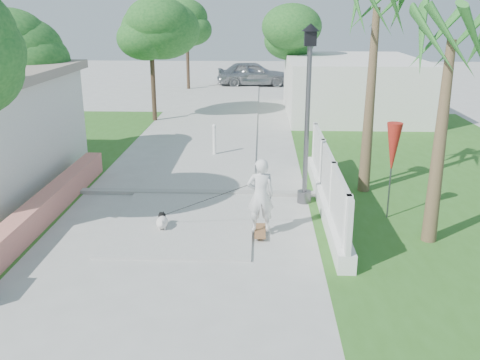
{
  "coord_description": "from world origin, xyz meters",
  "views": [
    {
      "loc": [
        1.76,
        -7.51,
        4.75
      ],
      "look_at": [
        1.31,
        3.88,
        1.1
      ],
      "focal_mm": 40.0,
      "sensor_mm": 36.0,
      "label": 1
    }
  ],
  "objects_px": {
    "street_lamp": "(308,109)",
    "parked_car": "(253,74)",
    "skateboarder": "(230,198)",
    "bollard": "(214,139)",
    "patio_umbrella": "(393,149)",
    "dog": "(162,221)"
  },
  "relations": [
    {
      "from": "bollard",
      "to": "patio_umbrella",
      "type": "xyz_separation_m",
      "value": [
        4.6,
        -5.5,
        1.1
      ]
    },
    {
      "from": "bollard",
      "to": "skateboarder",
      "type": "height_order",
      "value": "skateboarder"
    },
    {
      "from": "patio_umbrella",
      "to": "street_lamp",
      "type": "bearing_deg",
      "value": 152.24
    },
    {
      "from": "skateboarder",
      "to": "dog",
      "type": "distance_m",
      "value": 1.64
    },
    {
      "from": "street_lamp",
      "to": "parked_car",
      "type": "bearing_deg",
      "value": 94.41
    },
    {
      "from": "patio_umbrella",
      "to": "parked_car",
      "type": "distance_m",
      "value": 23.34
    },
    {
      "from": "patio_umbrella",
      "to": "skateboarder",
      "type": "bearing_deg",
      "value": -164.51
    },
    {
      "from": "street_lamp",
      "to": "bollard",
      "type": "bearing_deg",
      "value": 120.96
    },
    {
      "from": "patio_umbrella",
      "to": "skateboarder",
      "type": "xyz_separation_m",
      "value": [
        -3.7,
        -1.03,
        -0.88
      ]
    },
    {
      "from": "bollard",
      "to": "skateboarder",
      "type": "distance_m",
      "value": 6.59
    },
    {
      "from": "bollard",
      "to": "skateboarder",
      "type": "bearing_deg",
      "value": -82.15
    },
    {
      "from": "patio_umbrella",
      "to": "skateboarder",
      "type": "relative_size",
      "value": 0.91
    },
    {
      "from": "street_lamp",
      "to": "patio_umbrella",
      "type": "height_order",
      "value": "street_lamp"
    },
    {
      "from": "skateboarder",
      "to": "patio_umbrella",
      "type": "bearing_deg",
      "value": -170.8
    },
    {
      "from": "bollard",
      "to": "patio_umbrella",
      "type": "height_order",
      "value": "patio_umbrella"
    },
    {
      "from": "bollard",
      "to": "parked_car",
      "type": "relative_size",
      "value": 0.24
    },
    {
      "from": "bollard",
      "to": "dog",
      "type": "xyz_separation_m",
      "value": [
        -0.63,
        -6.46,
        -0.37
      ]
    },
    {
      "from": "street_lamp",
      "to": "dog",
      "type": "distance_m",
      "value": 4.45
    },
    {
      "from": "street_lamp",
      "to": "skateboarder",
      "type": "relative_size",
      "value": 1.77
    },
    {
      "from": "street_lamp",
      "to": "patio_umbrella",
      "type": "bearing_deg",
      "value": -27.76
    },
    {
      "from": "skateboarder",
      "to": "dog",
      "type": "relative_size",
      "value": 4.42
    },
    {
      "from": "bollard",
      "to": "parked_car",
      "type": "height_order",
      "value": "parked_car"
    }
  ]
}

